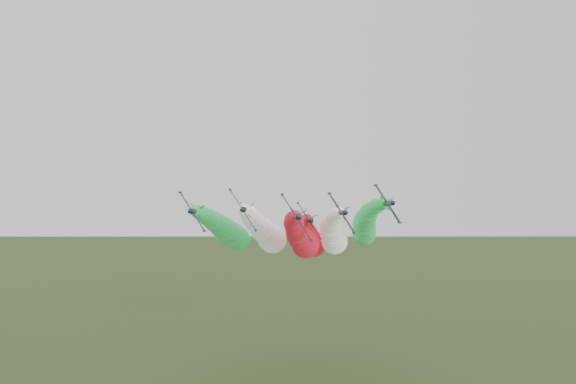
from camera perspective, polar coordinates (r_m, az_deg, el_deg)
name	(u,v)px	position (r m, az deg, el deg)	size (l,w,h in m)	color
jet_lead	(301,237)	(139.18, 1.35, -4.63)	(12.35, 70.98, 15.93)	black
jet_inner_left	(265,232)	(151.37, -2.38, -4.05)	(13.03, 71.66, 16.61)	black
jet_inner_right	(333,233)	(153.18, 4.54, -4.17)	(12.93, 71.56, 16.51)	black
jet_outer_left	(227,231)	(155.75, -6.22, -3.95)	(12.29, 70.92, 15.87)	black
jet_outer_right	(365,225)	(158.51, 7.85, -3.35)	(12.45, 71.07, 16.02)	black
jet_trail	(310,238)	(165.95, 2.25, -4.65)	(13.02, 71.65, 16.60)	black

